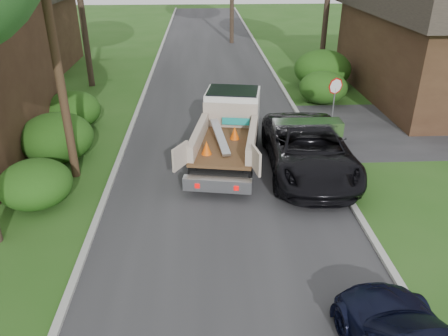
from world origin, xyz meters
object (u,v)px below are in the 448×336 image
utility_pole (52,33)px  flatbed_truck (230,124)px  house_left_far (13,22)px  stop_sign (335,93)px  black_pickup (309,149)px

utility_pole → flatbed_truck: 7.25m
house_left_far → utility_pole: bearing=-64.8°
stop_sign → utility_pole: bearing=-159.4°
black_pickup → stop_sign: bearing=65.4°
house_left_far → black_pickup: size_ratio=1.17×
stop_sign → black_pickup: stop_sign is taller
house_left_far → black_pickup: 23.93m
flatbed_truck → black_pickup: (2.83, -1.82, -0.36)m
stop_sign → utility_pole: size_ratio=0.25×
stop_sign → house_left_far: size_ratio=0.33×
black_pickup → flatbed_truck: bearing=149.3°
utility_pole → black_pickup: utility_pole is taller
stop_sign → black_pickup: size_ratio=0.38×
utility_pole → black_pickup: bearing=-0.1°
house_left_far → black_pickup: house_left_far is taller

